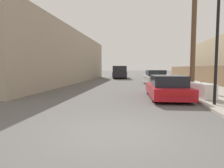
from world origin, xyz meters
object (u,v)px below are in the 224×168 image
Objects in this scene: discarded_fridge at (203,90)px; utility_pole at (194,25)px; street_lamp at (217,36)px; pickup_truck at (120,72)px; parked_sports_car_red at (167,88)px; car_parked_mid at (155,78)px.

discarded_fridge is 5.01m from utility_pole.
street_lamp is at bearing -94.29° from utility_pole.
pickup_truck is (-6.00, 19.85, 0.46)m from discarded_fridge.
street_lamp is at bearing 102.80° from pickup_truck.
discarded_fridge is 0.39× the size of street_lamp.
parked_sports_car_red is (-1.74, 0.34, 0.08)m from discarded_fridge.
street_lamp is at bearing -101.60° from discarded_fridge.
utility_pole reaches higher than car_parked_mid.
utility_pole is at bearing -76.15° from car_parked_mid.
pickup_truck is at bearing 100.10° from parked_sports_car_red.
discarded_fridge is 9.13m from car_parked_mid.
car_parked_mid is 0.56× the size of utility_pole.
utility_pole is at bearing 77.06° from discarded_fridge.
car_parked_mid is 11.29m from street_lamp.
parked_sports_car_red is at bearing 100.05° from pickup_truck.
parked_sports_car_red reaches higher than discarded_fridge.
street_lamp is (-0.38, -5.05, -1.48)m from utility_pole.
street_lamp reaches higher than discarded_fridge.
car_parked_mid is at bearing 92.28° from discarded_fridge.
car_parked_mid is (-1.65, 8.97, 0.17)m from discarded_fridge.
parked_sports_car_red is 19.97m from pickup_truck.
utility_pole reaches higher than pickup_truck.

